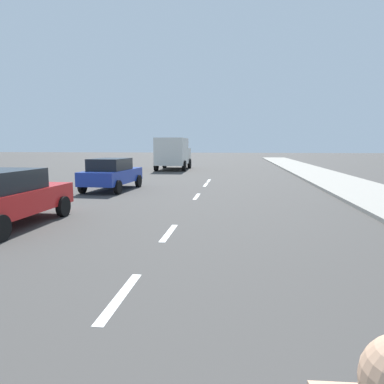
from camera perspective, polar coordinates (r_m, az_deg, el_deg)
name	(u,v)px	position (r m, az deg, el deg)	size (l,w,h in m)	color
ground_plane	(201,191)	(17.34, 1.48, 0.21)	(160.00, 160.00, 0.00)	#423F3D
sidewalk_strip	(352,187)	(20.15, 24.39, 0.77)	(3.60, 80.00, 0.14)	#9E998E
lane_stripe_2	(120,296)	(5.60, -11.43, -16.11)	(0.16, 1.80, 0.01)	white
lane_stripe_3	(169,233)	(9.15, -3.72, -6.55)	(0.16, 1.80, 0.01)	white
lane_stripe_4	(197,196)	(15.41, 0.77, -0.71)	(0.16, 1.80, 0.01)	white
lane_stripe_5	(206,185)	(19.92, 2.22, 1.19)	(0.16, 1.80, 0.01)	white
lane_stripe_6	(209,181)	(22.03, 2.69, 1.81)	(0.16, 1.80, 0.01)	white
parked_car_red	(3,197)	(10.94, -28.13, -0.64)	(2.07, 4.37, 1.57)	red
parked_car_blue	(112,173)	(17.94, -12.80, 2.96)	(2.12, 4.24, 1.57)	#1E389E
delivery_truck	(173,153)	(31.88, -3.01, 6.32)	(2.76, 6.28, 2.80)	beige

